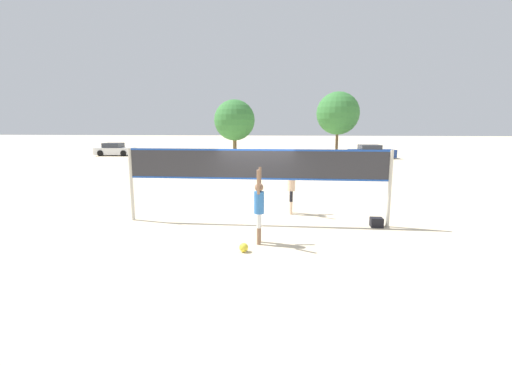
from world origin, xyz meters
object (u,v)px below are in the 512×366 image
(player_blocker, at_px, (291,184))
(gear_bag, at_px, (376,222))
(parked_car_near, at_px, (371,152))
(tree_left_cluster, at_px, (235,120))
(player_spiker, at_px, (259,204))
(parked_car_mid, at_px, (115,150))
(volleyball, at_px, (244,247))
(volleyball_net, at_px, (256,170))
(tree_right_cluster, at_px, (338,113))

(player_blocker, distance_m, gear_bag, 3.26)
(player_blocker, height_order, parked_car_near, player_blocker)
(tree_left_cluster, bearing_deg, player_spiker, -79.76)
(player_blocker, distance_m, parked_car_mid, 30.01)
(parked_car_near, xyz_separation_m, parked_car_mid, (-27.09, 0.60, 0.01))
(player_spiker, bearing_deg, parked_car_mid, 34.22)
(volleyball, xyz_separation_m, parked_car_mid, (-17.74, 27.29, 0.51))
(volleyball_net, xyz_separation_m, tree_left_cluster, (-5.02, 27.32, 2.01))
(player_blocker, distance_m, volleyball, 4.37)
(parked_car_near, height_order, tree_left_cluster, tree_left_cluster)
(gear_bag, distance_m, tree_right_cluster, 27.89)
(player_blocker, height_order, parked_car_mid, player_blocker)
(parked_car_mid, xyz_separation_m, tree_right_cluster, (24.13, 2.77, 3.93))
(volleyball_net, bearing_deg, gear_bag, -0.60)
(player_blocker, relative_size, parked_car_mid, 0.52)
(volleyball, bearing_deg, tree_right_cluster, 78.01)
(volleyball, xyz_separation_m, parked_car_near, (9.35, 26.70, 0.50))
(gear_bag, height_order, parked_car_mid, parked_car_mid)
(volleyball_net, height_order, gear_bag, volleyball_net)
(parked_car_mid, bearing_deg, tree_left_cluster, 8.41)
(player_blocker, relative_size, tree_left_cluster, 0.35)
(player_spiker, xyz_separation_m, gear_bag, (3.67, 1.93, -0.96))
(player_spiker, height_order, parked_car_near, player_spiker)
(tree_left_cluster, bearing_deg, volleyball_net, -79.59)
(volleyball, height_order, parked_car_near, parked_car_near)
(player_blocker, xyz_separation_m, tree_left_cluster, (-6.20, 25.93, 2.70))
(gear_bag, relative_size, tree_right_cluster, 0.06)
(volleyball_net, height_order, player_spiker, volleyball_net)
(volleyball_net, distance_m, parked_car_mid, 30.41)
(volleyball_net, distance_m, volleyball, 3.17)
(volleyball, bearing_deg, tree_left_cluster, 99.37)
(player_spiker, height_order, volleyball, player_spiker)
(parked_car_near, bearing_deg, volleyball_net, -115.69)
(volleyball_net, height_order, tree_right_cluster, tree_right_cluster)
(tree_right_cluster, bearing_deg, player_blocker, -101.19)
(volleyball_net, xyz_separation_m, parked_car_near, (9.28, 24.02, -1.21))
(parked_car_near, distance_m, tree_right_cluster, 5.97)
(gear_bag, bearing_deg, volleyball_net, 179.40)
(volleyball_net, xyz_separation_m, player_blocker, (1.18, 1.39, -0.69))
(volleyball_net, distance_m, tree_left_cluster, 27.85)
(parked_car_near, relative_size, parked_car_mid, 1.09)
(player_blocker, distance_m, tree_right_cluster, 26.73)
(player_spiker, xyz_separation_m, volleyball, (-0.34, -0.71, -0.99))
(volleyball_net, relative_size, volleyball, 37.11)
(player_spiker, relative_size, parked_car_near, 0.47)
(player_blocker, height_order, tree_left_cluster, tree_left_cluster)
(player_spiker, distance_m, parked_car_mid, 32.16)
(volleyball, relative_size, parked_car_near, 0.05)
(player_blocker, xyz_separation_m, volleyball, (-1.24, -4.06, -1.01))
(gear_bag, distance_m, parked_car_mid, 32.89)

